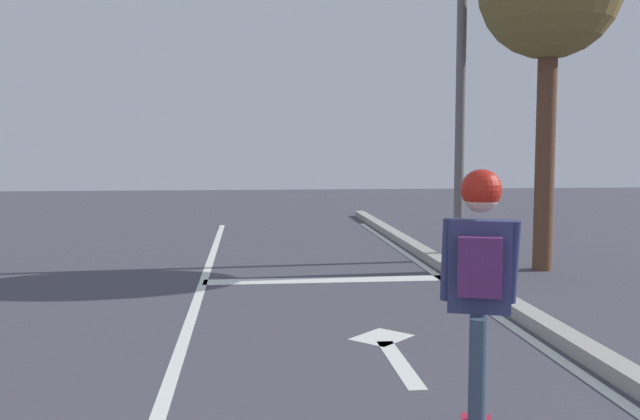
% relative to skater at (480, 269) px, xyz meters
% --- Properties ---
extents(lane_line_center, '(0.12, 20.00, 0.01)m').
position_rel_skater_xyz_m(lane_line_center, '(-2.07, 2.99, -1.16)').
color(lane_line_center, silver).
rests_on(lane_line_center, ground).
extents(lane_line_curbside, '(0.12, 20.00, 0.01)m').
position_rel_skater_xyz_m(lane_line_curbside, '(1.37, 2.99, -1.16)').
color(lane_line_curbside, silver).
rests_on(lane_line_curbside, ground).
extents(stop_bar, '(3.59, 0.40, 0.01)m').
position_rel_skater_xyz_m(stop_bar, '(-0.28, 5.75, -1.16)').
color(stop_bar, silver).
rests_on(stop_bar, ground).
extents(lane_arrow_stem, '(0.16, 1.40, 0.01)m').
position_rel_skater_xyz_m(lane_arrow_stem, '(-0.10, 1.82, -1.16)').
color(lane_arrow_stem, silver).
rests_on(lane_arrow_stem, ground).
extents(lane_arrow_head, '(0.71, 0.71, 0.01)m').
position_rel_skater_xyz_m(lane_arrow_head, '(-0.10, 2.67, -1.16)').
color(lane_arrow_head, silver).
rests_on(lane_arrow_head, ground).
extents(curb_strip, '(0.24, 24.00, 0.14)m').
position_rel_skater_xyz_m(curb_strip, '(1.62, 2.99, -1.09)').
color(curb_strip, '#9E9C93').
rests_on(curb_strip, ground).
extents(skater, '(0.45, 0.62, 1.70)m').
position_rel_skater_xyz_m(skater, '(0.00, 0.00, 0.00)').
color(skater, '#36465D').
rests_on(skater, skateboard).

